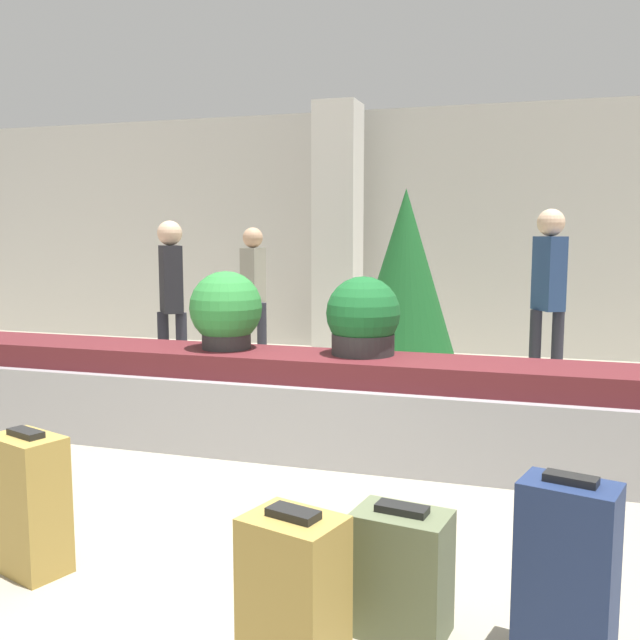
# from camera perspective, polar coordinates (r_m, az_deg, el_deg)

# --- Properties ---
(ground_plane) EXTENTS (18.00, 18.00, 0.00)m
(ground_plane) POSITION_cam_1_polar(r_m,az_deg,el_deg) (3.94, -6.98, -16.91)
(ground_plane) COLOR #9E937F
(back_wall) EXTENTS (18.00, 0.06, 3.20)m
(back_wall) POSITION_cam_1_polar(r_m,az_deg,el_deg) (9.58, 8.33, 7.02)
(back_wall) COLOR beige
(back_wall) RESTS_ON ground_plane
(carousel) EXTENTS (8.96, 0.77, 0.72)m
(carousel) POSITION_cam_1_polar(r_m,az_deg,el_deg) (5.20, 0.00, -6.88)
(carousel) COLOR #9E9EA3
(carousel) RESTS_ON ground_plane
(pillar) EXTENTS (0.54, 0.54, 3.20)m
(pillar) POSITION_cam_1_polar(r_m,az_deg,el_deg) (9.12, 1.44, 7.09)
(pillar) COLOR silver
(pillar) RESTS_ON ground_plane
(suitcase_0) EXTENTS (0.39, 0.31, 0.72)m
(suitcase_0) POSITION_cam_1_polar(r_m,az_deg,el_deg) (2.93, 19.13, -18.58)
(suitcase_0) COLOR navy
(suitcase_0) RESTS_ON ground_plane
(suitcase_1) EXTENTS (0.40, 0.34, 0.63)m
(suitcase_1) POSITION_cam_1_polar(r_m,az_deg,el_deg) (2.73, -2.12, -21.27)
(suitcase_1) COLOR #A3843D
(suitcase_1) RESTS_ON ground_plane
(suitcase_2) EXTENTS (0.41, 0.30, 0.53)m
(suitcase_2) POSITION_cam_1_polar(r_m,az_deg,el_deg) (3.02, 6.50, -19.42)
(suitcase_2) COLOR #5B6647
(suitcase_2) RESTS_ON ground_plane
(suitcase_3) EXTENTS (0.41, 0.33, 0.69)m
(suitcase_3) POSITION_cam_1_polar(r_m,az_deg,el_deg) (3.71, -22.23, -13.43)
(suitcase_3) COLOR #A3843D
(suitcase_3) RESTS_ON ground_plane
(potted_plant_0) EXTENTS (0.55, 0.55, 0.58)m
(potted_plant_0) POSITION_cam_1_polar(r_m,az_deg,el_deg) (5.40, -7.53, 0.72)
(potted_plant_0) COLOR #2D2D2D
(potted_plant_0) RESTS_ON carousel
(potted_plant_1) EXTENTS (0.53, 0.53, 0.56)m
(potted_plant_1) POSITION_cam_1_polar(r_m,az_deg,el_deg) (5.11, 3.47, 0.11)
(potted_plant_1) COLOR #2D2D2D
(potted_plant_1) RESTS_ON carousel
(traveler_0) EXTENTS (0.34, 0.36, 1.70)m
(traveler_0) POSITION_cam_1_polar(r_m,az_deg,el_deg) (7.06, -11.82, 2.24)
(traveler_0) COLOR #282833
(traveler_0) RESTS_ON ground_plane
(traveler_1) EXTENTS (0.32, 0.37, 1.81)m
(traveler_1) POSITION_cam_1_polar(r_m,az_deg,el_deg) (6.98, 17.81, 2.63)
(traveler_1) COLOR #282833
(traveler_1) RESTS_ON ground_plane
(traveler_2) EXTENTS (0.31, 0.33, 1.65)m
(traveler_2) POSITION_cam_1_polar(r_m,az_deg,el_deg) (8.19, -5.36, 2.72)
(traveler_2) COLOR #282833
(traveler_2) RESTS_ON ground_plane
(decorated_tree) EXTENTS (1.11, 1.11, 2.00)m
(decorated_tree) POSITION_cam_1_polar(r_m,az_deg,el_deg) (6.85, 6.81, 2.78)
(decorated_tree) COLOR #4C331E
(decorated_tree) RESTS_ON ground_plane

